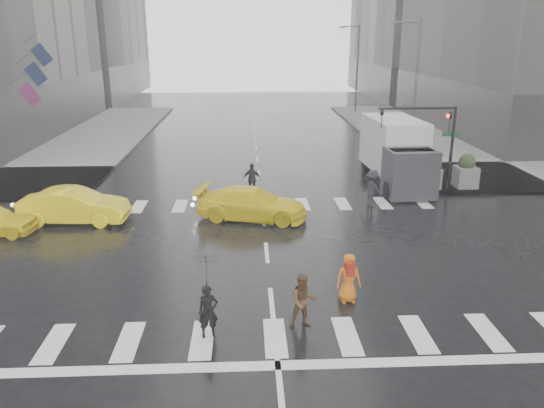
{
  "coord_description": "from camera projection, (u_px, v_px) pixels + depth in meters",
  "views": [
    {
      "loc": [
        -0.7,
        -18.77,
        7.96
      ],
      "look_at": [
        0.3,
        2.0,
        1.31
      ],
      "focal_mm": 35.0,
      "sensor_mm": 36.0,
      "label": 1
    }
  ],
  "objects": [
    {
      "name": "pedestrian_orange",
      "position": [
        349.0,
        278.0,
        16.36
      ],
      "size": [
        0.82,
        0.57,
        1.58
      ],
      "rotation": [
        0.0,
        0.0,
        0.09
      ],
      "color": "#D3630E",
      "rests_on": "ground"
    },
    {
      "name": "taxi_mid",
      "position": [
        74.0,
        206.0,
        23.33
      ],
      "size": [
        4.76,
        1.89,
        1.54
      ],
      "primitive_type": "imported",
      "rotation": [
        0.0,
        0.0,
        1.52
      ],
      "color": "yellow",
      "rests_on": "ground"
    },
    {
      "name": "planter_mid",
      "position": [
        429.0,
        172.0,
        28.23
      ],
      "size": [
        1.1,
        1.1,
        1.8
      ],
      "color": "slate",
      "rests_on": "ground"
    },
    {
      "name": "street_lamp_near",
      "position": [
        414.0,
        81.0,
        36.43
      ],
      "size": [
        2.15,
        0.22,
        9.0
      ],
      "color": "#59595B",
      "rests_on": "ground"
    },
    {
      "name": "pedestrian_black",
      "position": [
        207.0,
        282.0,
        14.16
      ],
      "size": [
        1.18,
        1.2,
        2.43
      ],
      "rotation": [
        0.0,
        0.0,
        0.27
      ],
      "color": "black",
      "rests_on": "ground"
    },
    {
      "name": "planter_east",
      "position": [
        466.0,
        172.0,
        28.32
      ],
      "size": [
        1.1,
        1.1,
        1.8
      ],
      "color": "slate",
      "rests_on": "ground"
    },
    {
      "name": "ground",
      "position": [
        267.0,
        253.0,
        20.31
      ],
      "size": [
        120.0,
        120.0,
        0.0
      ],
      "primitive_type": "plane",
      "color": "black",
      "rests_on": "ground"
    },
    {
      "name": "pedestrian_far_a",
      "position": [
        252.0,
        179.0,
        27.41
      ],
      "size": [
        1.08,
        0.78,
        1.67
      ],
      "primitive_type": "imported",
      "rotation": [
        0.0,
        0.0,
        2.94
      ],
      "color": "black",
      "rests_on": "ground"
    },
    {
      "name": "sidewalk_ne",
      "position": [
        530.0,
        151.0,
        37.83
      ],
      "size": [
        35.0,
        35.0,
        0.15
      ],
      "primitive_type": "cube",
      "color": "slate",
      "rests_on": "ground"
    },
    {
      "name": "traffic_signal_pole",
      "position": [
        434.0,
        131.0,
        27.36
      ],
      "size": [
        4.45,
        0.42,
        4.5
      ],
      "color": "black",
      "rests_on": "ground"
    },
    {
      "name": "pedestrian_far_b",
      "position": [
        372.0,
        188.0,
        25.6
      ],
      "size": [
        1.22,
        1.28,
        1.77
      ],
      "primitive_type": "imported",
      "rotation": [
        0.0,
        0.0,
        2.27
      ],
      "color": "black",
      "rests_on": "ground"
    },
    {
      "name": "road_markings",
      "position": [
        267.0,
        252.0,
        20.31
      ],
      "size": [
        18.0,
        48.0,
        0.01
      ],
      "primitive_type": null,
      "color": "silver",
      "rests_on": "ground"
    },
    {
      "name": "street_lamp_far",
      "position": [
        356.0,
        65.0,
        55.46
      ],
      "size": [
        2.15,
        0.22,
        9.0
      ],
      "color": "#59595B",
      "rests_on": "ground"
    },
    {
      "name": "taxi_rear",
      "position": [
        252.0,
        204.0,
        23.84
      ],
      "size": [
        4.74,
        3.01,
        1.44
      ],
      "primitive_type": "imported",
      "rotation": [
        0.0,
        0.0,
        1.33
      ],
      "color": "yellow",
      "rests_on": "ground"
    },
    {
      "name": "box_truck",
      "position": [
        397.0,
        152.0,
        28.85
      ],
      "size": [
        2.52,
        6.71,
        3.56
      ],
      "rotation": [
        0.0,
        0.0,
        0.06
      ],
      "color": "silver",
      "rests_on": "ground"
    },
    {
      "name": "pedestrian_brown",
      "position": [
        303.0,
        301.0,
        14.91
      ],
      "size": [
        0.85,
        0.7,
        1.61
      ],
      "primitive_type": "imported",
      "rotation": [
        0.0,
        0.0,
        0.13
      ],
      "color": "#4B311A",
      "rests_on": "ground"
    },
    {
      "name": "planter_west",
      "position": [
        392.0,
        173.0,
        28.13
      ],
      "size": [
        1.1,
        1.1,
        1.8
      ],
      "color": "slate",
      "rests_on": "ground"
    },
    {
      "name": "flag_cluster",
      "position": [
        31.0,
        71.0,
        35.5
      ],
      "size": [
        2.87,
        3.06,
        4.69
      ],
      "color": "#59595B",
      "rests_on": "ground"
    }
  ]
}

